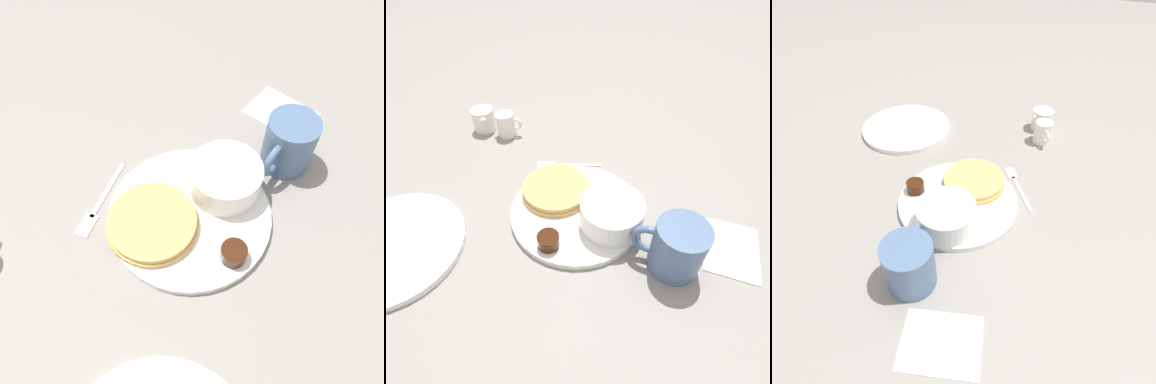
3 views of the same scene
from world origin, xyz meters
TOP-DOWN VIEW (x-y plane):
  - ground_plane at (0.00, 0.00)m, footprint 4.00×4.00m
  - plate at (0.00, 0.00)m, footprint 0.23×0.23m
  - pancake_stack at (-0.01, -0.05)m, footprint 0.13×0.13m
  - bowl at (-0.01, 0.07)m, footprint 0.11×0.11m
  - syrup_cup at (0.09, 0.01)m, footprint 0.04×0.04m
  - butter_ramekin at (0.00, 0.09)m, footprint 0.04×0.04m
  - coffee_mug at (0.00, 0.18)m, footprint 0.08×0.11m
  - creamer_pitcher_near at (-0.11, -0.28)m, footprint 0.04×0.06m
  - creamer_pitcher_far at (-0.09, -0.34)m, footprint 0.06×0.06m
  - fork at (-0.09, -0.10)m, footprint 0.09×0.12m
  - napkin at (-0.08, 0.25)m, footprint 0.13×0.11m
  - far_plate at (0.23, -0.20)m, footprint 0.23×0.23m

SIDE VIEW (x-z plane):
  - ground_plane at x=0.00m, z-range 0.00..0.00m
  - fork at x=-0.09m, z-range 0.00..0.00m
  - napkin at x=-0.08m, z-range 0.00..0.00m
  - plate at x=0.00m, z-range 0.00..0.01m
  - far_plate at x=0.23m, z-range 0.00..0.01m
  - pancake_stack at x=-0.01m, z-range 0.01..0.03m
  - syrup_cup at x=0.09m, z-range 0.01..0.03m
  - creamer_pitcher_far at x=-0.09m, z-range 0.00..0.05m
  - creamer_pitcher_near at x=-0.11m, z-range 0.00..0.06m
  - butter_ramekin at x=0.00m, z-range 0.01..0.05m
  - bowl at x=-0.01m, z-range 0.01..0.06m
  - coffee_mug at x=0.00m, z-range 0.00..0.09m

